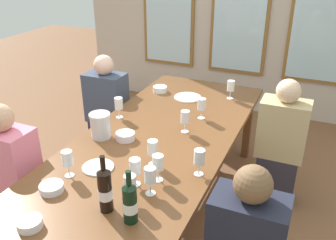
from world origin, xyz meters
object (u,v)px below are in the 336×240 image
(metal_pitcher, at_px, (100,125))
(wine_glass_3, at_px, (202,105))
(wine_glass_1, at_px, (153,149))
(wine_glass_7, at_px, (185,118))
(wine_glass_0, at_px, (135,168))
(wine_glass_6, at_px, (67,160))
(tasting_bowl_3, at_px, (125,136))
(wine_glass_2, at_px, (150,176))
(seated_person_0, at_px, (13,180))
(wine_glass_5, at_px, (130,184))
(tasting_bowl_2, at_px, (52,188))
(wine_glass_8, at_px, (231,87))
(wine_glass_9, at_px, (119,104))
(wine_bottle_1, at_px, (130,203))
(white_plate_1, at_px, (98,167))
(dining_table, at_px, (156,145))
(tasting_bowl_0, at_px, (30,223))
(wine_glass_4, at_px, (199,158))
(wine_bottle_0, at_px, (105,190))
(wine_glass_11, at_px, (158,164))
(seated_person_3, at_px, (280,147))
(white_plate_0, at_px, (188,97))
(tasting_bowl_1, at_px, (160,89))

(metal_pitcher, bearing_deg, wine_glass_3, 46.40)
(wine_glass_1, xyz_separation_m, wine_glass_7, (0.03, 0.51, 0.00))
(wine_glass_0, xyz_separation_m, wine_glass_6, (-0.42, -0.08, -0.00))
(tasting_bowl_3, xyz_separation_m, wine_glass_2, (0.45, -0.51, 0.09))
(seated_person_0, bearing_deg, wine_glass_5, -6.22)
(tasting_bowl_2, relative_size, wine_glass_0, 0.80)
(wine_glass_3, distance_m, seated_person_0, 1.52)
(wine_glass_8, relative_size, wine_glass_9, 1.00)
(wine_glass_6, height_order, wine_glass_9, same)
(wine_glass_1, bearing_deg, tasting_bowl_2, -130.17)
(wine_bottle_1, bearing_deg, metal_pitcher, 131.83)
(white_plate_1, distance_m, wine_glass_6, 0.22)
(dining_table, bearing_deg, wine_bottle_1, -73.18)
(tasting_bowl_0, distance_m, wine_glass_4, 1.01)
(wine_bottle_0, bearing_deg, wine_glass_7, 86.61)
(tasting_bowl_3, relative_size, wine_glass_4, 0.81)
(white_plate_1, bearing_deg, tasting_bowl_2, -109.39)
(wine_glass_11, distance_m, seated_person_0, 1.13)
(wine_glass_8, distance_m, seated_person_0, 1.97)
(wine_glass_0, relative_size, wine_glass_6, 1.00)
(wine_glass_7, bearing_deg, seated_person_3, 33.93)
(wine_glass_8, bearing_deg, tasting_bowl_2, -108.10)
(wine_glass_5, relative_size, wine_glass_9, 1.00)
(tasting_bowl_3, height_order, wine_glass_11, wine_glass_11)
(tasting_bowl_2, xyz_separation_m, wine_glass_6, (-0.00, 0.17, 0.09))
(white_plate_1, relative_size, tasting_bowl_2, 1.46)
(wine_glass_11, height_order, seated_person_3, seated_person_3)
(wine_glass_4, relative_size, wine_glass_9, 1.00)
(wine_glass_4, bearing_deg, wine_glass_9, 149.02)
(white_plate_1, distance_m, seated_person_3, 1.53)
(tasting_bowl_3, distance_m, wine_glass_3, 0.69)
(wine_glass_3, xyz_separation_m, wine_glass_6, (-0.48, -1.11, -0.00))
(white_plate_0, bearing_deg, tasting_bowl_2, -97.55)
(wine_glass_2, bearing_deg, wine_glass_11, 96.41)
(tasting_bowl_3, height_order, wine_glass_6, wine_glass_6)
(white_plate_1, height_order, wine_bottle_1, wine_bottle_1)
(white_plate_1, xyz_separation_m, metal_pitcher, (-0.21, 0.36, 0.09))
(wine_glass_6, bearing_deg, wine_glass_0, 11.32)
(wine_glass_7, relative_size, seated_person_0, 0.16)
(white_plate_1, distance_m, tasting_bowl_2, 0.33)
(metal_pitcher, bearing_deg, seated_person_0, -133.97)
(tasting_bowl_3, bearing_deg, wine_glass_5, -58.12)
(metal_pitcher, distance_m, wine_glass_11, 0.70)
(white_plate_0, relative_size, wine_glass_0, 1.45)
(tasting_bowl_0, relative_size, wine_glass_11, 0.74)
(dining_table, xyz_separation_m, wine_glass_1, (0.13, -0.33, 0.18))
(metal_pitcher, distance_m, wine_glass_3, 0.83)
(dining_table, xyz_separation_m, wine_glass_6, (-0.28, -0.66, 0.18))
(tasting_bowl_1, height_order, wine_glass_2, wine_glass_2)
(white_plate_1, distance_m, wine_glass_7, 0.77)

